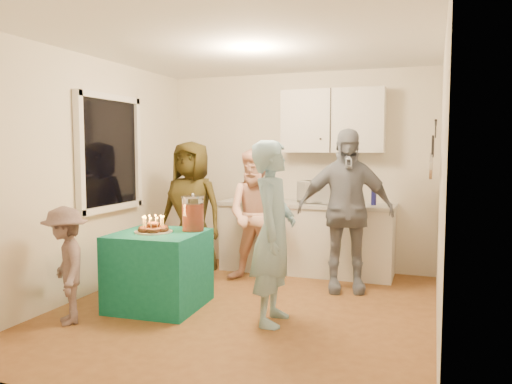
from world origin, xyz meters
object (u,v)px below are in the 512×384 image
(punch_jar, at_px, (193,214))
(man_birthday, at_px, (273,233))
(microwave, at_px, (320,192))
(woman_back_right, at_px, (345,210))
(party_table, at_px, (159,270))
(woman_back_center, at_px, (258,216))
(child_near_left, at_px, (66,265))
(woman_back_left, at_px, (191,210))
(counter, at_px, (306,239))

(punch_jar, relative_size, man_birthday, 0.20)
(microwave, bearing_deg, woman_back_right, -46.93)
(party_table, relative_size, punch_jar, 2.50)
(woman_back_center, height_order, child_near_left, woman_back_center)
(punch_jar, xyz_separation_m, woman_back_left, (-0.50, 0.95, -0.09))
(woman_back_center, bearing_deg, man_birthday, -69.12)
(counter, distance_m, woman_back_center, 0.85)
(counter, bearing_deg, woman_back_center, -123.93)
(man_birthday, relative_size, child_near_left, 1.55)
(punch_jar, distance_m, man_birthday, 0.98)
(microwave, xyz_separation_m, punch_jar, (-0.94, -1.67, -0.12))
(party_table, distance_m, man_birthday, 1.31)
(party_table, xyz_separation_m, punch_jar, (0.28, 0.21, 0.55))
(party_table, relative_size, man_birthday, 0.51)
(child_near_left, bearing_deg, party_table, 95.58)
(man_birthday, xyz_separation_m, woman_back_center, (-0.61, 1.29, -0.04))
(party_table, xyz_separation_m, woman_back_right, (1.66, 1.22, 0.53))
(microwave, distance_m, woman_back_center, 0.91)
(woman_back_center, height_order, woman_back_right, woman_back_right)
(microwave, distance_m, punch_jar, 1.92)
(woman_back_right, bearing_deg, man_birthday, -123.75)
(microwave, relative_size, child_near_left, 0.46)
(counter, relative_size, microwave, 4.41)
(woman_back_left, bearing_deg, punch_jar, -59.86)
(microwave, xyz_separation_m, child_near_left, (-1.77, -2.59, -0.51))
(microwave, bearing_deg, party_table, -113.48)
(woman_back_left, relative_size, child_near_left, 1.56)
(woman_back_left, bearing_deg, microwave, 28.84)
(microwave, height_order, man_birthday, man_birthday)
(microwave, height_order, woman_back_right, woman_back_right)
(party_table, xyz_separation_m, woman_back_left, (-0.22, 1.16, 0.46))
(counter, xyz_separation_m, woman_back_right, (0.61, -0.66, 0.48))
(punch_jar, relative_size, woman_back_center, 0.21)
(woman_back_center, distance_m, child_near_left, 2.29)
(woman_back_center, bearing_deg, microwave, 42.35)
(child_near_left, bearing_deg, woman_back_center, 102.51)
(microwave, bearing_deg, woman_back_left, -143.73)
(party_table, distance_m, woman_back_right, 2.13)
(party_table, xyz_separation_m, woman_back_center, (0.62, 1.24, 0.42))
(punch_jar, relative_size, woman_back_right, 0.19)
(party_table, height_order, child_near_left, child_near_left)
(microwave, bearing_deg, man_birthday, -80.34)
(counter, relative_size, man_birthday, 1.31)
(woman_back_center, bearing_deg, woman_back_left, -178.31)
(punch_jar, height_order, man_birthday, man_birthday)
(party_table, bearing_deg, punch_jar, 36.63)
(counter, xyz_separation_m, child_near_left, (-1.60, -2.59, 0.11))
(child_near_left, bearing_deg, woman_back_right, 84.49)
(child_near_left, bearing_deg, punch_jar, 91.23)
(punch_jar, xyz_separation_m, child_near_left, (-0.83, -0.92, -0.39))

